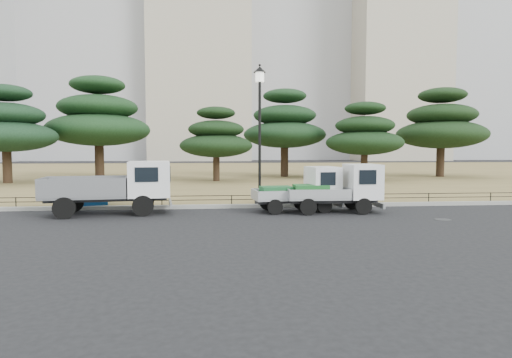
{
  "coord_description": "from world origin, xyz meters",
  "views": [
    {
      "loc": [
        -1.68,
        -15.82,
        2.55
      ],
      "look_at": [
        0.0,
        2.0,
        1.3
      ],
      "focal_mm": 30.0,
      "sensor_mm": 36.0,
      "label": 1
    }
  ],
  "objects": [
    {
      "name": "pine_center_left",
      "position": [
        -1.64,
        16.46,
        3.36
      ],
      "size": [
        5.47,
        5.47,
        5.57
      ],
      "color": "black",
      "rests_on": "lawn"
    },
    {
      "name": "ground",
      "position": [
        0.0,
        0.0,
        0.0
      ],
      "size": [
        220.0,
        220.0,
        0.0
      ],
      "primitive_type": "plane",
      "color": "black"
    },
    {
      "name": "tower_center_left",
      "position": [
        -5.0,
        85.0,
        27.5
      ],
      "size": [
        22.0,
        20.0,
        55.0
      ],
      "primitive_type": "cube",
      "color": "#AAA08C",
      "rests_on": "ground"
    },
    {
      "name": "tower_center_right",
      "position": [
        18.0,
        95.0,
        40.0
      ],
      "size": [
        26.0,
        24.0,
        80.0
      ],
      "primitive_type": "cube",
      "color": "#A0A0A5",
      "rests_on": "ground"
    },
    {
      "name": "truck_large",
      "position": [
        -5.58,
        1.34,
        1.15
      ],
      "size": [
        4.94,
        2.46,
        2.07
      ],
      "rotation": [
        0.0,
        0.0,
        0.13
      ],
      "color": "black",
      "rests_on": "ground"
    },
    {
      "name": "lawn",
      "position": [
        0.0,
        30.6,
        0.07
      ],
      "size": [
        120.0,
        56.0,
        0.15
      ],
      "primitive_type": "cube",
      "color": "olive",
      "rests_on": "ground"
    },
    {
      "name": "pine_west_far",
      "position": [
        -16.37,
        15.9,
        4.14
      ],
      "size": [
        6.84,
        6.84,
        6.91
      ],
      "color": "black",
      "rests_on": "lawn"
    },
    {
      "name": "tarp_pile",
      "position": [
        -7.19,
        3.12,
        0.55
      ],
      "size": [
        1.83,
        1.62,
        1.01
      ],
      "rotation": [
        0.0,
        0.0,
        0.41
      ],
      "color": "#124891",
      "rests_on": "lawn"
    },
    {
      "name": "pine_west_near",
      "position": [
        -11.33,
        20.87,
        4.99
      ],
      "size": [
        8.39,
        8.39,
        8.39
      ],
      "color": "black",
      "rests_on": "lawn"
    },
    {
      "name": "street_lamp",
      "position": [
        0.25,
        2.9,
        4.2
      ],
      "size": [
        0.54,
        0.54,
        5.99
      ],
      "color": "black",
      "rests_on": "lawn"
    },
    {
      "name": "pipe_fence",
      "position": [
        0.0,
        2.75,
        0.44
      ],
      "size": [
        38.0,
        0.04,
        0.4
      ],
      "color": "black",
      "rests_on": "lawn"
    },
    {
      "name": "tower_east",
      "position": [
        40.0,
        82.0,
        24.0
      ],
      "size": [
        20.0,
        18.0,
        48.0
      ],
      "primitive_type": "cube",
      "color": "#AAA08C",
      "rests_on": "ground"
    },
    {
      "name": "pine_center_right",
      "position": [
        4.32,
        21.22,
        4.56
      ],
      "size": [
        7.17,
        7.17,
        7.61
      ],
      "color": "black",
      "rests_on": "lawn"
    },
    {
      "name": "truck_kei_rear",
      "position": [
        3.32,
        1.0,
        0.97
      ],
      "size": [
        3.73,
        1.66,
        1.94
      ],
      "rotation": [
        0.0,
        0.0,
        -0.01
      ],
      "color": "black",
      "rests_on": "ground"
    },
    {
      "name": "truck_kei_front",
      "position": [
        1.88,
        1.37,
        0.91
      ],
      "size": [
        3.6,
        1.86,
        1.83
      ],
      "rotation": [
        0.0,
        0.0,
        0.12
      ],
      "color": "black",
      "rests_on": "ground"
    },
    {
      "name": "pine_east_near",
      "position": [
        9.93,
        16.76,
        3.66
      ],
      "size": [
        6.02,
        6.02,
        6.08
      ],
      "color": "black",
      "rests_on": "lawn"
    },
    {
      "name": "pine_east_far",
      "position": [
        17.93,
        19.93,
        4.6
      ],
      "size": [
        7.68,
        7.68,
        7.71
      ],
      "color": "black",
      "rests_on": "lawn"
    },
    {
      "name": "curb",
      "position": [
        0.0,
        2.6,
        0.08
      ],
      "size": [
        120.0,
        0.25,
        0.16
      ],
      "primitive_type": "cube",
      "color": "gray",
      "rests_on": "ground"
    },
    {
      "name": "tower_far_east",
      "position": [
        58.0,
        90.0,
        35.0
      ],
      "size": [
        24.0,
        20.0,
        70.0
      ],
      "primitive_type": "cube",
      "color": "#A0A0A5",
      "rests_on": "ground"
    },
    {
      "name": "manhole",
      "position": [
        6.5,
        -1.2,
        0.01
      ],
      "size": [
        0.6,
        0.6,
        0.01
      ],
      "primitive_type": "cylinder",
      "color": "#2D2D30",
      "rests_on": "ground"
    }
  ]
}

